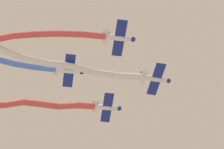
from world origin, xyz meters
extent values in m
ellipsoid|color=silver|center=(-6.69, -2.85, 56.22)|extent=(3.97, 2.29, 0.81)
sphere|color=navy|center=(-8.43, -3.59, 56.22)|extent=(0.90, 0.90, 0.69)
ellipsoid|color=#1E2847|center=(-7.14, -3.04, 56.52)|extent=(1.12, 0.88, 0.43)
cube|color=navy|center=(-6.81, -2.90, 56.11)|extent=(3.49, 5.85, 0.11)
cube|color=silver|center=(-5.15, -2.20, 56.29)|extent=(1.57, 2.37, 0.09)
cube|color=navy|center=(-5.22, -2.24, 56.71)|extent=(0.87, 0.45, 1.12)
cylinder|color=white|center=(-3.52, -1.51, 55.93)|extent=(3.17, 1.96, 1.42)
cylinder|color=white|center=(-0.52, -0.20, 55.61)|extent=(3.72, 2.27, 1.04)
cylinder|color=white|center=(2.57, 1.43, 55.50)|extent=(3.34, 2.54, 0.95)
cylinder|color=white|center=(5.36, 3.03, 55.24)|extent=(3.27, 2.19, 1.41)
cylinder|color=white|center=(8.23, 4.67, 54.87)|extent=(3.55, 2.64, 1.17)
cylinder|color=white|center=(10.98, 6.70, 54.80)|extent=(3.10, 2.83, 1.02)
sphere|color=white|center=(-4.86, -2.08, 56.17)|extent=(0.88, 0.88, 0.88)
sphere|color=white|center=(-2.18, -0.93, 55.68)|extent=(0.88, 0.88, 0.88)
sphere|color=white|center=(1.15, 0.53, 55.53)|extent=(0.88, 0.88, 0.88)
sphere|color=white|center=(4.00, 2.33, 55.47)|extent=(0.88, 0.88, 0.88)
sphere|color=white|center=(6.73, 3.73, 55.00)|extent=(0.88, 0.88, 0.88)
sphere|color=white|center=(9.74, 5.62, 54.75)|extent=(0.88, 0.88, 0.88)
ellipsoid|color=silver|center=(1.01, -6.50, 55.82)|extent=(4.02, 2.04, 0.81)
sphere|color=navy|center=(-0.79, -7.11, 55.82)|extent=(0.88, 0.88, 0.69)
ellipsoid|color=#1E2847|center=(0.54, -6.66, 56.12)|extent=(1.11, 0.83, 0.43)
cube|color=navy|center=(0.88, -6.54, 55.71)|extent=(3.14, 5.90, 0.11)
cube|color=silver|center=(2.59, -5.96, 55.89)|extent=(1.44, 2.38, 0.09)
cube|color=navy|center=(2.51, -5.99, 56.31)|extent=(0.89, 0.39, 1.12)
cylinder|color=#DB4C4C|center=(3.90, -5.43, 55.66)|extent=(2.48, 1.71, 1.19)
cylinder|color=#DB4C4C|center=(6.23, -4.83, 55.54)|extent=(2.76, 1.25, 0.94)
cylinder|color=#DB4C4C|center=(8.82, -4.28, 55.64)|extent=(2.89, 1.65, 1.16)
cylinder|color=#DB4C4C|center=(11.29, -3.54, 55.84)|extent=(2.74, 1.61, 1.12)
cylinder|color=#DB4C4C|center=(13.86, -3.11, 55.84)|extent=(2.82, 1.06, 1.09)
sphere|color=#DB4C4C|center=(2.89, -5.86, 55.77)|extent=(0.92, 0.92, 0.92)
sphere|color=#DB4C4C|center=(4.91, -5.00, 55.55)|extent=(0.92, 0.92, 0.92)
sphere|color=#DB4C4C|center=(7.54, -4.67, 55.53)|extent=(0.92, 0.92, 0.92)
sphere|color=#DB4C4C|center=(10.09, -3.90, 55.75)|extent=(0.92, 0.92, 0.92)
sphere|color=#DB4C4C|center=(12.50, -3.17, 55.93)|extent=(0.92, 0.92, 0.92)
sphere|color=#DB4C4C|center=(15.21, -3.04, 55.76)|extent=(0.92, 0.92, 0.92)
ellipsoid|color=silver|center=(-3.04, 4.84, 56.52)|extent=(4.02, 2.06, 0.81)
sphere|color=navy|center=(-4.83, 4.23, 56.52)|extent=(0.88, 0.88, 0.69)
ellipsoid|color=#1E2847|center=(-3.51, 4.68, 56.82)|extent=(1.11, 0.84, 0.43)
cube|color=navy|center=(-3.17, 4.80, 56.41)|extent=(3.16, 5.90, 0.11)
cube|color=silver|center=(-1.47, 5.39, 56.59)|extent=(1.45, 2.38, 0.09)
cube|color=navy|center=(-1.54, 5.36, 57.01)|extent=(0.89, 0.40, 1.12)
cylinder|color=#DB4C4C|center=(0.12, 6.00, 56.37)|extent=(2.93, 1.77, 1.06)
cylinder|color=#DB4C4C|center=(2.91, 6.98, 56.11)|extent=(3.35, 1.74, 1.13)
cylinder|color=#DB4C4C|center=(5.85, 7.90, 55.69)|extent=(3.26, 1.66, 1.39)
cylinder|color=#DB4C4C|center=(8.55, 8.54, 55.32)|extent=(2.70, 1.22, 1.02)
cylinder|color=#DB4C4C|center=(11.08, 8.84, 55.02)|extent=(2.74, 0.99, 1.22)
sphere|color=#DB4C4C|center=(-1.17, 5.49, 56.47)|extent=(0.82, 0.82, 0.82)
sphere|color=#DB4C4C|center=(1.40, 6.50, 56.26)|extent=(0.82, 0.82, 0.82)
sphere|color=#DB4C4C|center=(4.42, 7.46, 55.96)|extent=(0.82, 0.82, 0.82)
sphere|color=#DB4C4C|center=(7.29, 8.34, 55.42)|extent=(0.82, 0.82, 0.82)
sphere|color=#DB4C4C|center=(9.80, 8.75, 55.23)|extent=(0.82, 0.82, 0.82)
ellipsoid|color=silver|center=(4.66, 1.20, 56.02)|extent=(4.01, 2.11, 0.81)
sphere|color=navy|center=(2.87, 0.56, 56.02)|extent=(0.88, 0.88, 0.69)
ellipsoid|color=#1E2847|center=(4.19, 1.03, 56.32)|extent=(1.12, 0.85, 0.43)
cube|color=navy|center=(4.53, 1.15, 55.91)|extent=(3.23, 5.89, 0.11)
cube|color=silver|center=(6.22, 1.76, 56.09)|extent=(1.48, 2.38, 0.09)
cube|color=navy|center=(6.15, 1.74, 56.51)|extent=(0.89, 0.41, 1.12)
cylinder|color=#4C75DB|center=(7.77, 2.29, 55.99)|extent=(2.77, 1.62, 0.85)
cylinder|color=#4C75DB|center=(10.24, 3.20, 56.07)|extent=(2.79, 1.73, 0.98)
cylinder|color=#4C75DB|center=(12.69, 4.36, 56.18)|extent=(2.90, 2.08, 0.91)
sphere|color=#4C75DB|center=(6.52, 1.87, 55.97)|extent=(0.82, 0.82, 0.82)
sphere|color=#4C75DB|center=(9.02, 2.72, 56.00)|extent=(0.82, 0.82, 0.82)
sphere|color=#4C75DB|center=(11.46, 3.68, 56.14)|extent=(0.82, 0.82, 0.82)
camera|label=1|loc=(-9.86, 42.13, 5.07)|focal=78.94mm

